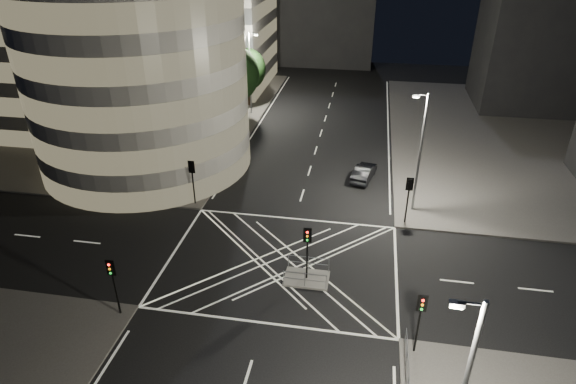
% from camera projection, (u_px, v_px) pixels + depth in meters
% --- Properties ---
extents(ground, '(120.00, 120.00, 0.00)m').
position_uv_depth(ground, '(282.00, 263.00, 34.14)').
color(ground, black).
rests_on(ground, ground).
extents(sidewalk_far_left, '(42.00, 42.00, 0.15)m').
position_uv_depth(sidewalk_far_left, '(98.00, 112.00, 61.76)').
color(sidewalk_far_left, '#4C4947').
rests_on(sidewalk_far_left, ground).
extents(central_island, '(3.00, 2.00, 0.15)m').
position_uv_depth(central_island, '(307.00, 278.00, 32.50)').
color(central_island, slate).
rests_on(central_island, ground).
extents(office_tower_curved, '(30.00, 29.00, 27.20)m').
position_uv_depth(office_tower_curved, '(109.00, 23.00, 47.32)').
color(office_tower_curved, '#9C9993').
rests_on(office_tower_curved, sidewalk_far_left).
extents(office_block_rear, '(24.00, 16.00, 22.00)m').
position_uv_depth(office_block_rear, '(183.00, 6.00, 68.32)').
color(office_block_rear, '#9C9993').
rests_on(office_block_rear, sidewalk_far_left).
extents(building_right_far, '(14.00, 12.00, 15.00)m').
position_uv_depth(building_right_far, '(540.00, 47.00, 61.08)').
color(building_right_far, black).
rests_on(building_right_far, sidewalk_far_right).
extents(building_far_end, '(18.00, 8.00, 18.00)m').
position_uv_depth(building_far_end, '(321.00, 9.00, 80.47)').
color(building_far_end, black).
rests_on(building_far_end, ground).
extents(tree_a, '(3.98, 3.98, 6.78)m').
position_uv_depth(tree_a, '(180.00, 144.00, 41.25)').
color(tree_a, black).
rests_on(tree_a, sidewalk_far_left).
extents(tree_b, '(4.43, 4.43, 7.23)m').
position_uv_depth(tree_b, '(203.00, 118.00, 46.33)').
color(tree_b, black).
rests_on(tree_b, sidewalk_far_left).
extents(tree_c, '(3.88, 3.88, 6.78)m').
position_uv_depth(tree_c, '(221.00, 100.00, 51.58)').
color(tree_c, black).
rests_on(tree_c, sidewalk_far_left).
extents(tree_d, '(5.60, 5.60, 8.98)m').
position_uv_depth(tree_d, '(235.00, 74.00, 56.18)').
color(tree_d, black).
rests_on(tree_d, sidewalk_far_left).
extents(tree_e, '(4.58, 4.58, 7.43)m').
position_uv_depth(tree_e, '(248.00, 69.00, 61.82)').
color(tree_e, black).
rests_on(tree_e, sidewalk_far_left).
extents(traffic_signal_fl, '(0.55, 0.22, 4.00)m').
position_uv_depth(traffic_signal_fl, '(192.00, 174.00, 39.92)').
color(traffic_signal_fl, black).
rests_on(traffic_signal_fl, sidewalk_far_left).
extents(traffic_signal_nl, '(0.55, 0.22, 4.00)m').
position_uv_depth(traffic_signal_nl, '(113.00, 277.00, 28.18)').
color(traffic_signal_nl, black).
rests_on(traffic_signal_nl, sidewalk_near_left).
extents(traffic_signal_fr, '(0.55, 0.22, 4.00)m').
position_uv_depth(traffic_signal_fr, '(409.00, 192.00, 37.28)').
color(traffic_signal_fr, black).
rests_on(traffic_signal_fr, sidewalk_far_right).
extents(traffic_signal_nr, '(0.55, 0.22, 4.00)m').
position_uv_depth(traffic_signal_nr, '(420.00, 313.00, 25.54)').
color(traffic_signal_nr, black).
rests_on(traffic_signal_nr, sidewalk_near_right).
extents(traffic_signal_island, '(0.55, 0.22, 4.00)m').
position_uv_depth(traffic_signal_island, '(307.00, 244.00, 31.14)').
color(traffic_signal_island, black).
rests_on(traffic_signal_island, central_island).
extents(street_lamp_left_near, '(1.25, 0.25, 10.00)m').
position_uv_depth(street_lamp_left_near, '(203.00, 122.00, 43.24)').
color(street_lamp_left_near, slate).
rests_on(street_lamp_left_near, sidewalk_far_left).
extents(street_lamp_left_far, '(1.25, 0.25, 10.00)m').
position_uv_depth(street_lamp_left_far, '(250.00, 71.00, 58.78)').
color(street_lamp_left_far, slate).
rests_on(street_lamp_left_far, sidewalk_far_left).
extents(street_lamp_right_far, '(1.25, 0.25, 10.00)m').
position_uv_depth(street_lamp_right_far, '(420.00, 150.00, 37.82)').
color(street_lamp_right_far, slate).
rests_on(street_lamp_right_far, sidewalk_far_right).
extents(railing_island_south, '(2.80, 0.06, 1.10)m').
position_uv_depth(railing_island_south, '(305.00, 280.00, 31.43)').
color(railing_island_south, slate).
rests_on(railing_island_south, central_island).
extents(railing_island_north, '(2.80, 0.06, 1.10)m').
position_uv_depth(railing_island_north, '(309.00, 263.00, 32.98)').
color(railing_island_north, slate).
rests_on(railing_island_north, central_island).
extents(sedan, '(2.46, 4.61, 1.44)m').
position_uv_depth(sedan, '(364.00, 172.00, 45.19)').
color(sedan, black).
rests_on(sedan, ground).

